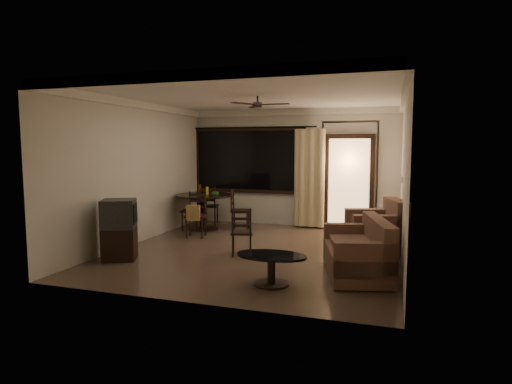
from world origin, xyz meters
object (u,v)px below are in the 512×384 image
(tv_cabinet, at_px, (119,229))
(sofa, at_px, (360,253))
(armchair, at_px, (378,231))
(dining_chair_east, at_px, (240,218))
(coffee_table, at_px, (271,265))
(side_chair, at_px, (242,241))
(dining_table, at_px, (204,202))
(dining_chair_north, at_px, (209,213))
(dining_chair_south, at_px, (196,223))
(dining_chair_west, at_px, (192,218))

(tv_cabinet, relative_size, sofa, 0.60)
(tv_cabinet, bearing_deg, armchair, -0.97)
(dining_chair_east, xyz_separation_m, coffee_table, (1.77, -3.59, 0.01))
(side_chair, bearing_deg, dining_table, -69.47)
(dining_chair_east, height_order, armchair, armchair)
(side_chair, bearing_deg, dining_chair_north, -74.68)
(coffee_table, bearing_deg, dining_chair_south, 133.04)
(dining_chair_west, height_order, armchair, armchair)
(sofa, height_order, side_chair, side_chair)
(dining_chair_west, bearing_deg, armchair, 65.45)
(sofa, bearing_deg, side_chair, 150.67)
(dining_chair_west, relative_size, sofa, 0.56)
(dining_chair_north, distance_m, side_chair, 3.22)
(coffee_table, bearing_deg, dining_chair_east, 116.26)
(dining_chair_west, height_order, dining_chair_east, same)
(tv_cabinet, xyz_separation_m, coffee_table, (2.82, -0.52, -0.23))
(tv_cabinet, xyz_separation_m, side_chair, (1.87, 0.90, -0.26))
(dining_chair_east, distance_m, coffee_table, 4.00)
(coffee_table, bearing_deg, tv_cabinet, 169.65)
(sofa, distance_m, coffee_table, 1.42)
(dining_chair_south, distance_m, side_chair, 1.85)
(armchair, relative_size, side_chair, 1.36)
(coffee_table, bearing_deg, dining_chair_north, 124.11)
(dining_chair_west, xyz_separation_m, coffee_table, (2.81, -3.21, 0.01))
(dining_chair_west, distance_m, tv_cabinet, 2.71)
(dining_table, distance_m, side_chair, 2.60)
(dining_table, distance_m, coffee_table, 4.29)
(dining_chair_south, xyz_separation_m, coffee_table, (2.40, -2.57, -0.02))
(dining_chair_west, height_order, tv_cabinet, tv_cabinet)
(dining_table, bearing_deg, sofa, -34.43)
(dining_chair_south, distance_m, armchair, 3.74)
(dining_chair_west, relative_size, dining_chair_north, 1.00)
(dining_chair_east, distance_m, tv_cabinet, 3.25)
(dining_chair_west, relative_size, armchair, 0.81)
(coffee_table, bearing_deg, sofa, 37.11)
(dining_chair_east, bearing_deg, armchair, -124.47)
(armchair, xyz_separation_m, side_chair, (-2.28, -0.94, -0.14))
(dining_chair_south, height_order, armchair, armchair)
(dining_table, relative_size, sofa, 0.76)
(dining_chair_east, height_order, coffee_table, dining_chair_east)
(dining_chair_north, height_order, coffee_table, dining_chair_north)
(side_chair, bearing_deg, sofa, 145.95)
(dining_chair_north, xyz_separation_m, tv_cabinet, (-0.06, -3.56, 0.23))
(dining_chair_west, relative_size, side_chair, 1.11)
(tv_cabinet, bearing_deg, dining_chair_south, 53.40)
(dining_chair_north, relative_size, tv_cabinet, 0.93)
(dining_chair_west, xyz_separation_m, armchair, (4.14, -0.86, 0.11))
(dining_table, relative_size, armchair, 1.12)
(armchair, bearing_deg, dining_chair_west, 152.37)
(tv_cabinet, distance_m, armchair, 4.55)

